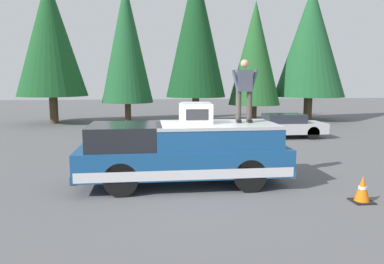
{
  "coord_description": "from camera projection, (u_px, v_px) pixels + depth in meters",
  "views": [
    {
      "loc": [
        -9.26,
        0.99,
        2.79
      ],
      "look_at": [
        0.82,
        -0.21,
        1.35
      ],
      "focal_mm": 34.21,
      "sensor_mm": 36.0,
      "label": 1
    }
  ],
  "objects": [
    {
      "name": "ground_plane",
      "position": [
        188.0,
        187.0,
        9.61
      ],
      "size": [
        90.0,
        90.0,
        0.0
      ],
      "primitive_type": "plane",
      "color": "#565659"
    },
    {
      "name": "conifer_right",
      "position": [
        50.0,
        37.0,
        23.08
      ],
      "size": [
        4.41,
        4.41,
        9.22
      ],
      "color": "#4C3826",
      "rests_on": "ground"
    },
    {
      "name": "pickup_truck",
      "position": [
        183.0,
        152.0,
        9.8
      ],
      "size": [
        2.01,
        5.54,
        1.65
      ],
      "color": "navy",
      "rests_on": "ground"
    },
    {
      "name": "conifer_center_left",
      "position": [
        196.0,
        31.0,
        23.1
      ],
      "size": [
        3.82,
        3.82,
        10.08
      ],
      "color": "#4C3826",
      "rests_on": "ground"
    },
    {
      "name": "person_on_truck_bed",
      "position": [
        244.0,
        89.0,
        9.85
      ],
      "size": [
        0.29,
        0.72,
        1.69
      ],
      "color": "#423D38",
      "rests_on": "pickup_truck"
    },
    {
      "name": "conifer_far_left",
      "position": [
        311.0,
        42.0,
        24.93
      ],
      "size": [
        4.78,
        4.78,
        9.14
      ],
      "color": "#4C3826",
      "rests_on": "ground"
    },
    {
      "name": "conifer_left",
      "position": [
        255.0,
        54.0,
        24.08
      ],
      "size": [
        3.42,
        3.42,
        7.91
      ],
      "color": "#4C3826",
      "rests_on": "ground"
    },
    {
      "name": "conifer_center_right",
      "position": [
        126.0,
        42.0,
        23.8
      ],
      "size": [
        3.37,
        3.37,
        9.15
      ],
      "color": "#4C3826",
      "rests_on": "ground"
    },
    {
      "name": "parked_car_silver",
      "position": [
        282.0,
        126.0,
        17.86
      ],
      "size": [
        1.64,
        4.1,
        1.16
      ],
      "color": "silver",
      "rests_on": "ground"
    },
    {
      "name": "compressor_unit",
      "position": [
        196.0,
        113.0,
        9.73
      ],
      "size": [
        0.65,
        0.84,
        0.56
      ],
      "color": "white",
      "rests_on": "pickup_truck"
    },
    {
      "name": "traffic_cone",
      "position": [
        362.0,
        190.0,
        8.42
      ],
      "size": [
        0.47,
        0.47,
        0.62
      ],
      "color": "black",
      "rests_on": "ground"
    }
  ]
}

